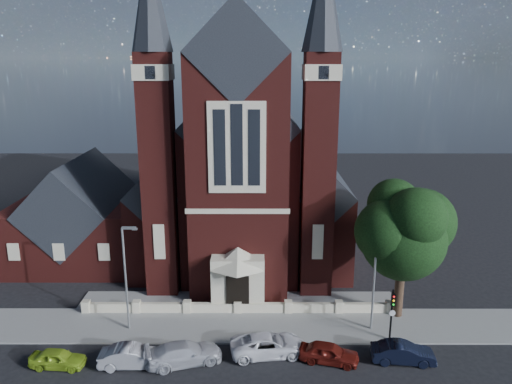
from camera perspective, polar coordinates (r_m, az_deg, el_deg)
ground at (r=48.33m, az=-1.71°, el=-8.81°), size 120.00×120.00×0.00m
pavement_strip at (r=38.97m, az=-2.20°, el=-15.07°), size 60.00×5.00×0.12m
forecourt_paving at (r=42.47m, az=-1.99°, el=-12.36°), size 26.00×3.00×0.14m
forecourt_wall at (r=40.71m, az=-2.09°, el=-13.65°), size 24.00×0.40×0.90m
church at (r=53.36m, az=-1.52°, el=2.76°), size 20.01×34.90×29.20m
parish_hall at (r=52.66m, az=-19.35°, el=-2.98°), size 12.00×12.20×10.24m
street_tree at (r=38.71m, az=16.80°, el=-4.59°), size 6.40×6.60×10.70m
street_lamp_left at (r=37.58m, az=-14.59°, el=-8.90°), size 1.16×0.22×8.09m
street_lamp_right at (r=37.39m, az=13.54°, el=-8.96°), size 1.16×0.22×8.09m
traffic_signal at (r=37.10m, az=15.30°, el=-12.74°), size 0.28×0.42×4.00m
car_lime_van at (r=36.62m, az=-21.71°, el=-17.27°), size 3.70×1.70×1.23m
car_silver_a at (r=35.20m, az=-13.92°, el=-17.78°), size 4.41×1.70×1.43m
car_silver_b at (r=34.86m, az=-8.22°, el=-17.79°), size 5.39×3.44×1.45m
car_white_suv at (r=35.43m, az=1.39°, el=-17.05°), size 5.46×3.10×1.44m
car_dark_red at (r=35.03m, az=8.33°, el=-17.73°), size 4.21×2.51×1.34m
car_navy at (r=36.01m, az=16.45°, el=-17.22°), size 4.28×1.81×1.37m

